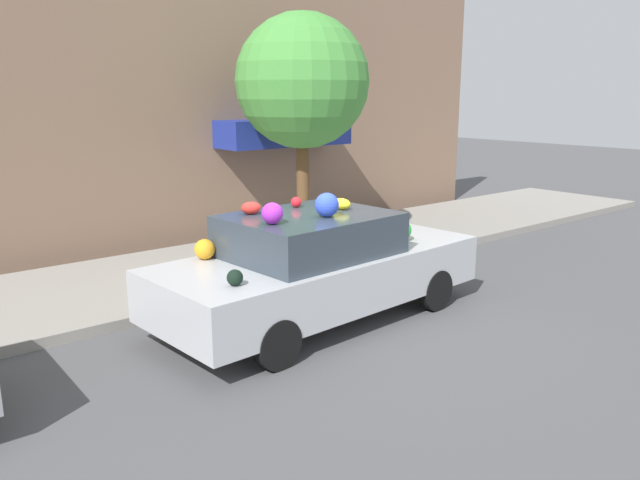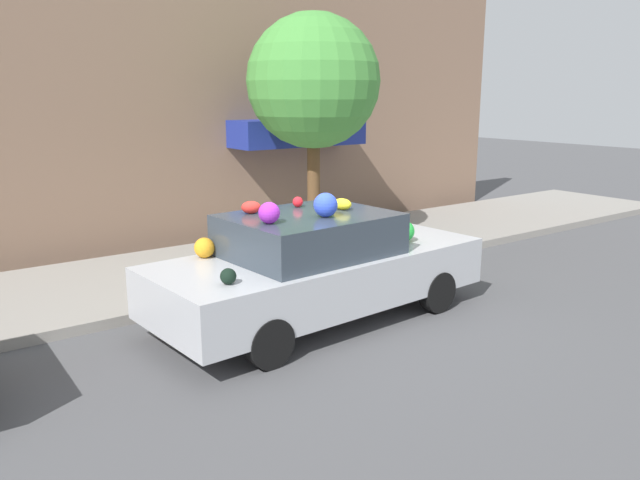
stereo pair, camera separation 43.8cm
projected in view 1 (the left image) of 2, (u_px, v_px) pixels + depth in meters
The scene contains 6 objects.
ground_plane at pixel (312, 315), 8.59m from camera, with size 60.00×60.00×0.00m, color #4C4C4F.
sidewalk_curb at pixel (214, 268), 10.61m from camera, with size 24.00×3.20×0.15m.
building_facade at pixel (155, 102), 11.74m from camera, with size 18.00×1.20×5.69m.
street_tree at pixel (302, 82), 11.30m from camera, with size 2.44×2.44×4.27m.
fire_hydrant at pixel (272, 252), 10.01m from camera, with size 0.20×0.20×0.70m.
art_car at pixel (318, 265), 8.26m from camera, with size 4.70×2.11×1.77m.
Camera 1 is at (-5.05, -6.37, 2.98)m, focal length 35.00 mm.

